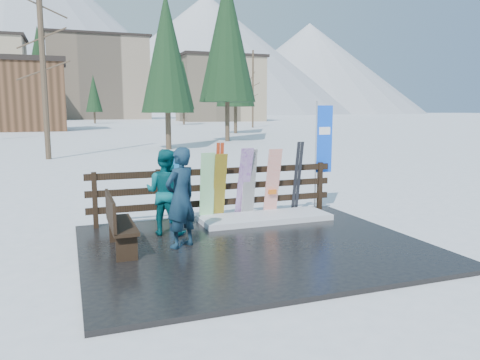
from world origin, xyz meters
name	(u,v)px	position (x,y,z in m)	size (l,w,h in m)	color
ground	(254,248)	(0.00, 0.00, 0.00)	(700.00, 700.00, 0.00)	white
deck	(254,246)	(0.00, 0.00, 0.04)	(6.00, 5.00, 0.08)	black
fence	(217,189)	(0.00, 2.20, 0.74)	(5.60, 0.10, 1.15)	black
snow_patch	(265,218)	(0.91, 1.60, 0.14)	(2.85, 1.00, 0.12)	white
bench	(117,222)	(-2.34, 0.41, 0.60)	(0.41, 1.50, 0.97)	black
snowboard_0	(177,188)	(-0.95, 1.98, 0.84)	(0.30, 0.03, 1.53)	#1F85E0
snowboard_1	(207,187)	(-0.29, 1.98, 0.83)	(0.31, 0.03, 1.51)	white
snowboard_2	(219,187)	(-0.01, 1.98, 0.82)	(0.27, 0.03, 1.50)	yellow
snowboard_3	(244,183)	(0.56, 1.98, 0.87)	(0.28, 0.03, 1.64)	silver
snowboard_4	(249,184)	(0.68, 1.98, 0.85)	(0.29, 0.03, 1.56)	black
snowboard_5	(273,182)	(1.25, 1.98, 0.85)	(0.32, 0.03, 1.57)	white
ski_pair_a	(219,181)	(0.00, 2.05, 0.93)	(0.17, 0.27, 1.70)	#B23315
ski_pair_b	(297,177)	(1.91, 2.05, 0.92)	(0.17, 0.30, 1.68)	black
rental_flag	(322,143)	(2.67, 2.25, 1.69)	(0.45, 0.04, 2.60)	silver
person_front	(181,198)	(-1.27, 0.28, 0.96)	(0.64, 0.42, 1.76)	#163947
person_back	(165,192)	(-1.34, 1.24, 0.91)	(0.80, 0.63, 1.66)	#08565F
resort_buildings	(82,80)	(1.03, 115.41, 9.81)	(73.00, 87.60, 22.60)	tan
trees	(107,81)	(1.52, 48.30, 5.78)	(42.34, 68.68, 12.63)	#382B1E
mountains	(49,36)	(-10.50, 328.41, 50.20)	(520.00, 260.00, 120.00)	white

